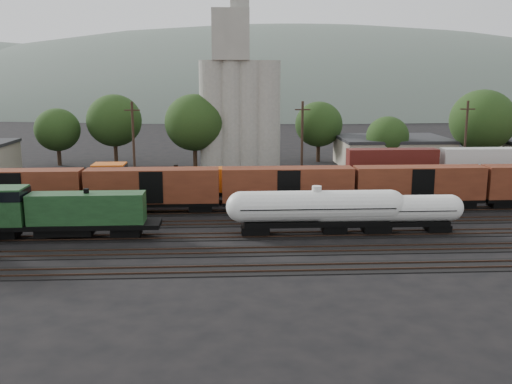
{
  "coord_description": "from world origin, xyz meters",
  "views": [
    {
      "loc": [
        0.86,
        -59.15,
        15.49
      ],
      "look_at": [
        4.26,
        2.0,
        3.0
      ],
      "focal_mm": 40.0,
      "sensor_mm": 36.0,
      "label": 1
    }
  ],
  "objects": [
    {
      "name": "green_locomotive",
      "position": [
        -15.6,
        -5.0,
        2.75
      ],
      "size": [
        18.29,
        3.23,
        4.84
      ],
      "color": "black",
      "rests_on": "ground"
    },
    {
      "name": "tank_car_a",
      "position": [
        9.81,
        -5.0,
        2.76
      ],
      "size": [
        17.77,
        3.18,
        4.66
      ],
      "color": "silver",
      "rests_on": "ground"
    },
    {
      "name": "orange_locomotive",
      "position": [
        -8.37,
        10.0,
        2.71
      ],
      "size": [
        19.11,
        3.19,
        4.78
      ],
      "color": "black",
      "rests_on": "ground"
    },
    {
      "name": "tank_car_b",
      "position": [
        16.86,
        -5.0,
        2.43
      ],
      "size": [
        15.44,
        2.76,
        4.05
      ],
      "color": "silver",
      "rests_on": "ground"
    },
    {
      "name": "distant_hills",
      "position": [
        23.92,
        260.0,
        -20.56
      ],
      "size": [
        860.0,
        286.0,
        130.0
      ],
      "color": "#59665B",
      "rests_on": "ground"
    },
    {
      "name": "ground",
      "position": [
        0.0,
        0.0,
        0.0
      ],
      "size": [
        600.0,
        600.0,
        0.0
      ],
      "primitive_type": "plane",
      "color": "black"
    },
    {
      "name": "tracks",
      "position": [
        0.0,
        0.0,
        0.05
      ],
      "size": [
        180.0,
        33.2,
        0.2
      ],
      "color": "black",
      "rests_on": "ground"
    },
    {
      "name": "utility_poles",
      "position": [
        0.0,
        22.0,
        6.21
      ],
      "size": [
        122.2,
        0.36,
        12.0
      ],
      "color": "black",
      "rests_on": "ground"
    },
    {
      "name": "tree_band",
      "position": [
        -4.84,
        35.43,
        7.92
      ],
      "size": [
        163.6,
        23.1,
        14.09
      ],
      "color": "black",
      "rests_on": "ground"
    },
    {
      "name": "grain_silo",
      "position": [
        3.28,
        36.0,
        11.26
      ],
      "size": [
        13.4,
        5.0,
        29.0
      ],
      "color": "gray",
      "rests_on": "ground"
    },
    {
      "name": "industrial_sheds",
      "position": [
        6.63,
        35.25,
        2.56
      ],
      "size": [
        119.38,
        17.26,
        5.1
      ],
      "color": "#9E937F",
      "rests_on": "ground"
    },
    {
      "name": "boxcar_string",
      "position": [
        0.35,
        5.0,
        3.12
      ],
      "size": [
        153.6,
        2.9,
        4.2
      ],
      "color": "black",
      "rests_on": "ground"
    },
    {
      "name": "container_wall",
      "position": [
        6.96,
        15.0,
        2.46
      ],
      "size": [
        173.18,
        2.6,
        5.8
      ],
      "color": "black",
      "rests_on": "ground"
    }
  ]
}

